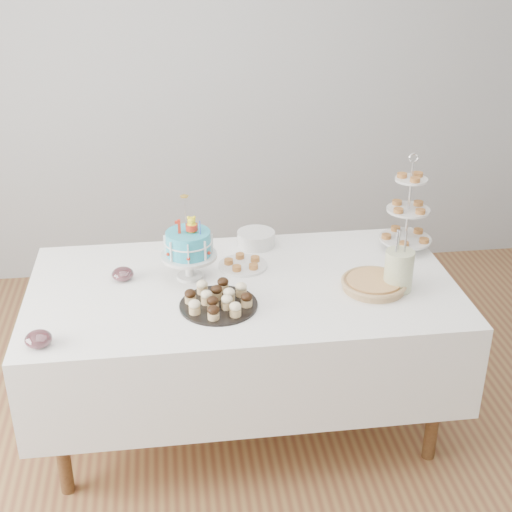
{
  "coord_description": "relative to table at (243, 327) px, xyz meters",
  "views": [
    {
      "loc": [
        -0.31,
        -2.5,
        2.31
      ],
      "look_at": [
        0.06,
        0.3,
        0.91
      ],
      "focal_mm": 50.0,
      "sensor_mm": 36.0,
      "label": 1
    }
  ],
  "objects": [
    {
      "name": "floor",
      "position": [
        0.0,
        -0.3,
        -0.54
      ],
      "size": [
        5.0,
        5.0,
        0.0
      ],
      "primitive_type": "plane",
      "color": "brown",
      "rests_on": "ground"
    },
    {
      "name": "walls",
      "position": [
        0.0,
        -0.3,
        0.81
      ],
      "size": [
        5.04,
        4.04,
        2.7
      ],
      "color": "#A6A9AC",
      "rests_on": "floor"
    },
    {
      "name": "table",
      "position": [
        0.0,
        0.0,
        0.0
      ],
      "size": [
        1.92,
        1.02,
        0.77
      ],
      "color": "white",
      "rests_on": "floor"
    },
    {
      "name": "birthday_cake",
      "position": [
        -0.23,
        0.1,
        0.33
      ],
      "size": [
        0.26,
        0.26,
        0.39
      ],
      "rotation": [
        0.0,
        0.0,
        -0.06
      ],
      "color": "silver",
      "rests_on": "table"
    },
    {
      "name": "cupcake_tray",
      "position": [
        -0.12,
        -0.18,
        0.26
      ],
      "size": [
        0.34,
        0.34,
        0.08
      ],
      "color": "black",
      "rests_on": "table"
    },
    {
      "name": "pie",
      "position": [
        0.57,
        -0.12,
        0.25
      ],
      "size": [
        0.29,
        0.29,
        0.05
      ],
      "color": "tan",
      "rests_on": "table"
    },
    {
      "name": "tiered_stand",
      "position": [
        0.84,
        0.26,
        0.43
      ],
      "size": [
        0.26,
        0.26,
        0.5
      ],
      "color": "silver",
      "rests_on": "table"
    },
    {
      "name": "plate_stack",
      "position": [
        0.11,
        0.4,
        0.26
      ],
      "size": [
        0.19,
        0.19,
        0.07
      ],
      "color": "silver",
      "rests_on": "table"
    },
    {
      "name": "pastry_plate",
      "position": [
        0.02,
        0.18,
        0.24
      ],
      "size": [
        0.23,
        0.23,
        0.03
      ],
      "color": "silver",
      "rests_on": "table"
    },
    {
      "name": "jam_bowl_a",
      "position": [
        -0.84,
        -0.39,
        0.26
      ],
      "size": [
        0.11,
        0.11,
        0.06
      ],
      "color": "silver",
      "rests_on": "table"
    },
    {
      "name": "jam_bowl_b",
      "position": [
        -0.54,
        0.12,
        0.26
      ],
      "size": [
        0.1,
        0.1,
        0.06
      ],
      "color": "silver",
      "rests_on": "table"
    },
    {
      "name": "utensil_pitcher",
      "position": [
        0.68,
        -0.13,
        0.33
      ],
      "size": [
        0.13,
        0.13,
        0.28
      ],
      "rotation": [
        0.0,
        0.0,
        0.31
      ],
      "color": "beige",
      "rests_on": "table"
    }
  ]
}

